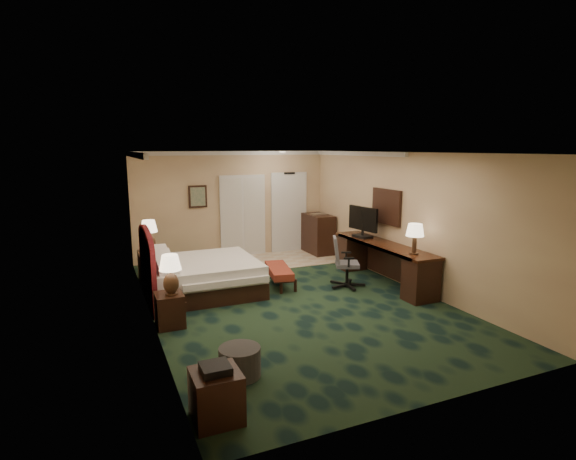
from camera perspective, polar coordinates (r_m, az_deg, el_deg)
name	(u,v)px	position (r m, az deg, el deg)	size (l,w,h in m)	color
floor	(292,300)	(8.43, 0.53, -8.89)	(5.00, 7.50, 0.00)	black
ceiling	(292,153)	(7.95, 0.56, 9.80)	(5.00, 7.50, 0.00)	silver
wall_back	(233,205)	(11.57, -7.02, 3.22)	(5.00, 0.00, 2.70)	tan
wall_front	(437,287)	(4.99, 18.43, -6.90)	(5.00, 0.00, 2.70)	tan
wall_left	(148,240)	(7.44, -17.34, -1.19)	(0.00, 7.50, 2.70)	tan
wall_right	(405,220)	(9.36, 14.67, 1.25)	(0.00, 7.50, 2.70)	tan
crown_molding	(292,156)	(7.95, 0.56, 9.43)	(5.00, 7.50, 0.10)	silver
tile_patch	(278,260)	(11.32, -1.26, -3.80)	(3.20, 1.70, 0.01)	#C9AF8D
headboard	(147,264)	(8.56, -17.44, -4.17)	(0.12, 2.00, 1.40)	#470A09
entry_door	(289,213)	(12.11, 0.11, 2.18)	(1.02, 0.06, 2.18)	silver
closet_doors	(243,216)	(11.65, -5.75, 1.80)	(1.20, 0.06, 2.10)	silver
wall_art	(198,197)	(11.28, -11.39, 4.18)	(0.45, 0.06, 0.55)	#496956
wall_mirror	(386,207)	(9.79, 12.39, 2.92)	(0.05, 0.95, 0.75)	white
bed	(204,276)	(8.92, -10.65, -5.81)	(2.02, 1.87, 0.64)	silver
nightstand_near	(170,310)	(7.43, -14.79, -9.78)	(0.42, 0.48, 0.53)	black
nightstand_far	(151,266)	(9.98, -16.96, -4.38)	(0.50, 0.57, 0.63)	black
lamp_near	(171,275)	(7.20, -14.68, -5.54)	(0.34, 0.34, 0.64)	black
lamp_far	(149,236)	(9.87, -17.21, -0.71)	(0.35, 0.35, 0.67)	black
bed_bench	(279,276)	(9.21, -1.17, -5.91)	(0.40, 1.16, 0.39)	maroon
ottoman	(240,362)	(5.80, -6.14, -16.29)	(0.52, 0.52, 0.37)	#2F2F32
side_table	(216,396)	(4.99, -9.10, -20.09)	(0.49, 0.49, 0.53)	black
desk	(382,263)	(9.55, 11.91, -4.16)	(0.63, 2.91, 0.84)	black
tv	(363,222)	(9.96, 9.49, 1.00)	(0.07, 0.88, 0.68)	black
desk_lamp	(415,239)	(8.60, 15.78, -1.08)	(0.33, 0.33, 0.58)	black
desk_chair	(347,262)	(9.14, 7.54, -4.06)	(0.60, 0.56, 1.03)	#58585A
minibar	(318,234)	(12.00, 3.84, -0.49)	(0.55, 0.98, 1.04)	black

